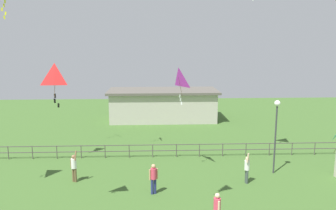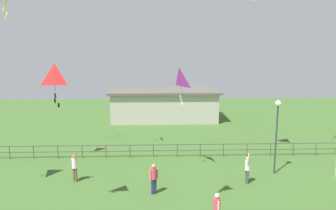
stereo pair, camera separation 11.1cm
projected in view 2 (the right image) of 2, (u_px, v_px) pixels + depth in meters
lamppost at (277, 121)px, 20.53m from camera, size 0.36×0.36×4.62m
person_0 at (217, 209)px, 14.61m from camera, size 0.31×0.50×1.67m
person_1 at (247, 168)px, 19.46m from camera, size 0.29×0.49×1.87m
person_2 at (75, 166)px, 19.70m from camera, size 0.46×0.41×1.93m
person_4 at (154, 177)px, 18.08m from camera, size 0.48×0.31×1.68m
kite_5 at (55, 76)px, 15.04m from camera, size 0.85×0.61×1.95m
kite_8 at (179, 78)px, 20.15m from camera, size 0.86×1.19×2.28m
waterfront_railing at (166, 149)px, 24.04m from camera, size 36.01×0.06×0.95m
pavilion_building at (164, 105)px, 35.66m from camera, size 11.40×5.08×3.21m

